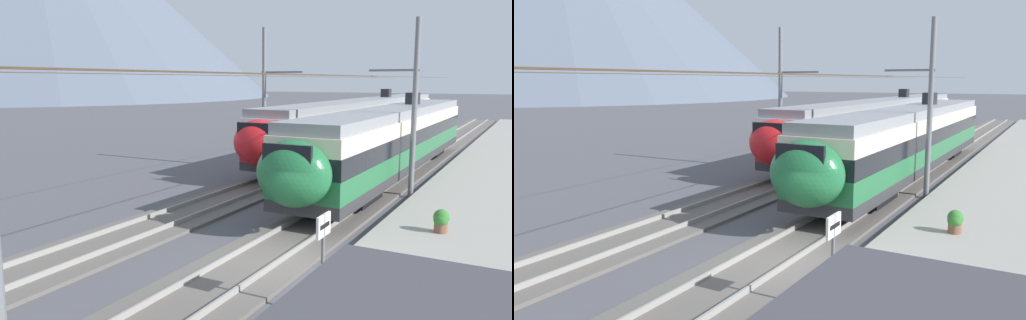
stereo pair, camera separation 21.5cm
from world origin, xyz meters
TOP-DOWN VIEW (x-y plane):
  - ground_plane at (0.00, 0.00)m, footprint 400.00×400.00m
  - platform_slab at (0.00, -4.92)m, footprint 120.00×7.69m
  - track_near at (0.00, 1.13)m, footprint 120.00×3.00m
  - track_far at (0.00, 6.16)m, footprint 120.00×3.00m
  - train_near_platform at (14.68, 1.13)m, footprint 26.42×2.87m
  - train_far_track at (25.77, 6.16)m, footprint 35.42×2.89m
  - catenary_mast_mid at (10.55, -0.70)m, footprint 41.55×2.26m
  - catenary_mast_far_side at (13.62, 8.29)m, footprint 41.55×2.59m
  - platform_sign at (-2.34, -1.78)m, footprint 0.70×0.08m
  - passenger_walking at (-3.72, -3.42)m, footprint 0.53×0.22m
  - handbag_beside_passenger at (-2.68, -3.29)m, footprint 0.32×0.18m
  - potted_plant_platform_edge at (4.58, -3.15)m, footprint 0.48×0.48m
  - potted_plant_by_shelter at (4.64, -3.16)m, footprint 0.52×0.52m

SIDE VIEW (x-z plane):
  - ground_plane at x=0.00m, z-range 0.00..0.00m
  - track_near at x=0.00m, z-range -0.07..0.21m
  - track_far at x=0.00m, z-range -0.07..0.21m
  - platform_slab at x=0.00m, z-range 0.00..0.30m
  - handbag_beside_passenger at x=-2.68m, z-range 0.24..0.66m
  - potted_plant_platform_edge at x=4.58m, z-range 0.35..1.04m
  - potted_plant_by_shelter at x=4.64m, z-range 0.34..1.12m
  - passenger_walking at x=-3.72m, z-range 0.40..2.09m
  - platform_sign at x=-2.34m, z-range 0.79..2.86m
  - train_near_platform at x=14.68m, z-range 0.09..4.36m
  - train_far_track at x=25.77m, z-range 0.10..4.37m
  - catenary_mast_mid at x=10.55m, z-range 0.15..8.15m
  - catenary_mast_far_side at x=13.62m, z-range 0.14..8.44m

